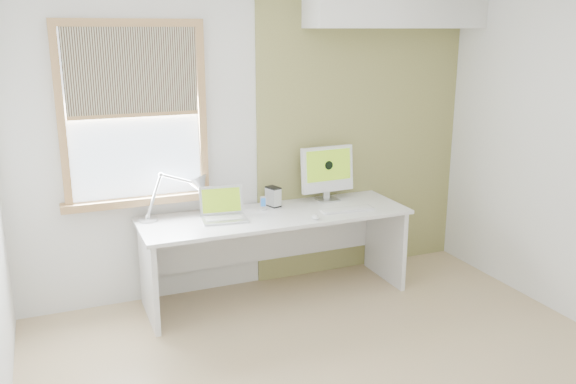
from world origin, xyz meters
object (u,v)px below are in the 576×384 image
desk_lamp (191,190)px  external_drive (273,197)px  desk (273,234)px  laptop (223,211)px  imac (327,170)px

desk_lamp → external_drive: size_ratio=3.99×
desk → external_drive: external_drive is taller
desk → external_drive: 0.32m
laptop → external_drive: bearing=18.5°
desk → laptop: bearing=-178.3°
external_drive → imac: 0.54m
desk → desk_lamp: desk_lamp is taller
desk_lamp → external_drive: 0.70m
desk → laptop: size_ratio=5.83×
desk_lamp → imac: (1.20, -0.06, 0.07)m
laptop → imac: bearing=9.6°
laptop → external_drive: size_ratio=2.24×
desk_lamp → desk: bearing=-18.5°
external_drive → laptop: bearing=-161.5°
laptop → imac: imac is taller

